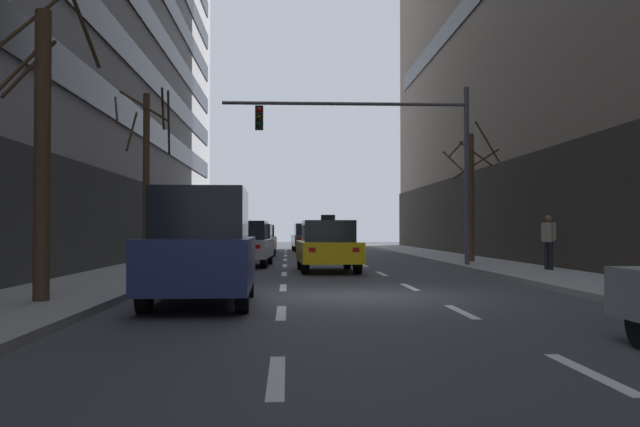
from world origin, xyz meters
TOP-DOWN VIEW (x-y plane):
  - ground_plane at (0.00, 0.00)m, footprint 120.00×120.00m
  - sidewalk_left at (-6.01, 0.00)m, footprint 2.93×80.00m
  - sidewalk_right at (6.01, 0.00)m, footprint 2.93×80.00m
  - lane_stripe_l1_s2 at (-1.51, -8.00)m, footprint 0.16×2.00m
  - lane_stripe_l1_s3 at (-1.51, -3.00)m, footprint 0.16×2.00m
  - lane_stripe_l1_s4 at (-1.51, 2.00)m, footprint 0.16×2.00m
  - lane_stripe_l1_s5 at (-1.51, 7.00)m, footprint 0.16×2.00m
  - lane_stripe_l1_s6 at (-1.51, 12.00)m, footprint 0.16×2.00m
  - lane_stripe_l1_s7 at (-1.51, 17.00)m, footprint 0.16×2.00m
  - lane_stripe_l1_s8 at (-1.51, 22.00)m, footprint 0.16×2.00m
  - lane_stripe_l1_s9 at (-1.51, 27.00)m, footprint 0.16×2.00m
  - lane_stripe_l1_s10 at (-1.51, 32.00)m, footprint 0.16×2.00m
  - lane_stripe_l2_s2 at (1.51, -8.00)m, footprint 0.16×2.00m
  - lane_stripe_l2_s3 at (1.51, -3.00)m, footprint 0.16×2.00m
  - lane_stripe_l2_s4 at (1.51, 2.00)m, footprint 0.16×2.00m
  - lane_stripe_l2_s5 at (1.51, 7.00)m, footprint 0.16×2.00m
  - lane_stripe_l2_s6 at (1.51, 12.00)m, footprint 0.16×2.00m
  - lane_stripe_l2_s7 at (1.51, 17.00)m, footprint 0.16×2.00m
  - lane_stripe_l2_s8 at (1.51, 22.00)m, footprint 0.16×2.00m
  - lane_stripe_l2_s9 at (1.51, 27.00)m, footprint 0.16×2.00m
  - lane_stripe_l2_s10 at (1.51, 32.00)m, footprint 0.16×2.00m
  - car_driving_0 at (-2.99, -1.68)m, footprint 1.92×4.43m
  - taxi_driving_1 at (-0.10, 8.23)m, footprint 2.01×4.52m
  - car_driving_2 at (-3.02, 11.68)m, footprint 2.08×4.59m
  - taxi_driving_3 at (-3.02, 27.03)m, footprint 2.00×4.40m
  - car_driving_4 at (-0.12, 28.66)m, footprint 2.13×4.68m
  - car_driving_5 at (-2.99, 19.31)m, footprint 1.98×4.41m
  - traffic_signal_0 at (2.29, 9.83)m, footprint 8.74×0.35m
  - street_tree_0 at (5.72, 12.28)m, footprint 2.28×2.44m
  - street_tree_1 at (-5.72, 6.80)m, footprint 1.91×1.90m
  - street_tree_2 at (-5.73, -2.18)m, footprint 1.88×1.87m
  - pedestrian_0 at (6.63, 6.55)m, footprint 0.35×0.47m

SIDE VIEW (x-z plane):
  - ground_plane at x=0.00m, z-range 0.00..0.00m
  - lane_stripe_l1_s2 at x=-1.51m, z-range 0.00..0.01m
  - lane_stripe_l1_s3 at x=-1.51m, z-range 0.00..0.01m
  - lane_stripe_l1_s4 at x=-1.51m, z-range 0.00..0.01m
  - lane_stripe_l1_s5 at x=-1.51m, z-range 0.00..0.01m
  - lane_stripe_l1_s6 at x=-1.51m, z-range 0.00..0.01m
  - lane_stripe_l1_s7 at x=-1.51m, z-range 0.00..0.01m
  - lane_stripe_l1_s8 at x=-1.51m, z-range 0.00..0.01m
  - lane_stripe_l1_s9 at x=-1.51m, z-range 0.00..0.01m
  - lane_stripe_l1_s10 at x=-1.51m, z-range 0.00..0.01m
  - lane_stripe_l2_s2 at x=1.51m, z-range 0.00..0.01m
  - lane_stripe_l2_s3 at x=1.51m, z-range 0.00..0.01m
  - lane_stripe_l2_s4 at x=1.51m, z-range 0.00..0.01m
  - lane_stripe_l2_s5 at x=1.51m, z-range 0.00..0.01m
  - lane_stripe_l2_s6 at x=1.51m, z-range 0.00..0.01m
  - lane_stripe_l2_s7 at x=1.51m, z-range 0.00..0.01m
  - lane_stripe_l2_s8 at x=1.51m, z-range 0.00..0.01m
  - lane_stripe_l2_s9 at x=1.51m, z-range 0.00..0.01m
  - lane_stripe_l2_s10 at x=1.51m, z-range 0.00..0.01m
  - sidewalk_left at x=-6.01m, z-range 0.00..0.14m
  - sidewalk_right at x=6.01m, z-range 0.00..0.14m
  - taxi_driving_3 at x=-3.02m, z-range -0.10..1.70m
  - car_driving_5 at x=-2.99m, z-range -0.01..1.62m
  - taxi_driving_1 at x=-0.10m, z-range -0.10..1.75m
  - car_driving_2 at x=-3.02m, z-range -0.01..1.68m
  - car_driving_4 at x=-0.12m, z-range -0.01..1.71m
  - car_driving_0 at x=-2.99m, z-range 0.00..2.12m
  - pedestrian_0 at x=6.63m, z-range 0.27..1.95m
  - street_tree_0 at x=5.72m, z-range 0.13..5.44m
  - street_tree_2 at x=-5.73m, z-range -0.09..5.81m
  - street_tree_1 at x=-5.72m, z-range 0.41..5.92m
  - traffic_signal_0 at x=2.29m, z-range 1.28..7.58m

